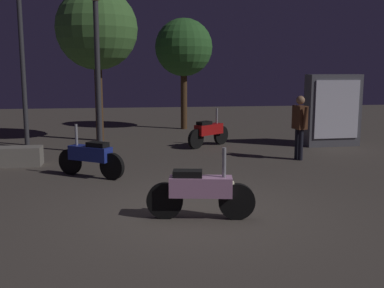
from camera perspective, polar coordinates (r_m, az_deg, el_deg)
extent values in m
plane|color=#4C443D|center=(7.46, 0.32, -8.47)|extent=(40.00, 40.00, 0.00)
cylinder|color=black|center=(7.12, -3.38, -7.01)|extent=(0.57, 0.19, 0.56)
cylinder|color=black|center=(7.10, 5.56, -7.08)|extent=(0.57, 0.19, 0.56)
cube|color=#C68CB7|center=(7.03, 1.09, -5.27)|extent=(0.99, 0.46, 0.30)
cube|color=black|center=(6.99, -0.55, -3.67)|extent=(0.47, 0.31, 0.10)
cylinder|color=gray|center=(6.94, 3.99, -2.29)|extent=(0.07, 0.07, 0.45)
sphere|color=#F2EABF|center=(7.02, 4.78, -4.89)|extent=(0.12, 0.12, 0.12)
cylinder|color=black|center=(13.15, 0.49, 0.61)|extent=(0.50, 0.43, 0.56)
cylinder|color=black|center=(13.96, 3.60, 1.11)|extent=(0.50, 0.43, 0.56)
cube|color=#B71414|center=(13.52, 2.10, 1.83)|extent=(0.93, 0.82, 0.30)
cube|color=black|center=(13.35, 1.53, 2.60)|extent=(0.49, 0.46, 0.10)
cylinder|color=gray|center=(13.74, 3.08, 3.52)|extent=(0.08, 0.08, 0.45)
sphere|color=#F2EABF|center=(13.85, 3.34, 2.21)|extent=(0.12, 0.12, 0.12)
cylinder|color=black|center=(9.66, -9.86, -2.74)|extent=(0.52, 0.39, 0.56)
cylinder|color=black|center=(10.34, -14.82, -2.13)|extent=(0.52, 0.39, 0.56)
cube|color=navy|center=(9.95, -12.47, -1.13)|extent=(0.96, 0.78, 0.30)
cube|color=black|center=(9.79, -11.59, -0.08)|extent=(0.50, 0.44, 0.10)
cylinder|color=gray|center=(10.11, -14.10, 1.13)|extent=(0.08, 0.08, 0.45)
sphere|color=#F2EABF|center=(10.22, -14.46, -0.64)|extent=(0.12, 0.12, 0.12)
cylinder|color=black|center=(11.82, 13.27, -0.10)|extent=(0.12, 0.12, 0.78)
cylinder|color=black|center=(11.96, 12.85, 0.02)|extent=(0.12, 0.12, 0.78)
cube|color=#59331E|center=(11.80, 13.18, 3.22)|extent=(0.31, 0.40, 0.58)
sphere|color=#9E7251|center=(11.76, 13.26, 5.29)|extent=(0.22, 0.22, 0.22)
cylinder|color=#59331E|center=(11.60, 13.84, 3.23)|extent=(0.13, 0.19, 0.53)
cylinder|color=#59331E|center=(12.00, 12.56, 3.48)|extent=(0.13, 0.19, 0.53)
cylinder|color=#38383D|center=(14.53, -20.15, 8.41)|extent=(0.14, 0.14, 4.37)
cylinder|color=#38383D|center=(12.57, -11.54, 7.93)|extent=(0.14, 0.14, 4.02)
cylinder|color=#4C331E|center=(14.86, -11.42, 5.39)|extent=(0.24, 0.24, 2.60)
sphere|color=#477A38|center=(14.87, -11.70, 13.78)|extent=(2.51, 2.51, 2.51)
cylinder|color=#4C331E|center=(17.41, -1.01, 5.63)|extent=(0.24, 0.24, 2.29)
sphere|color=#336B2D|center=(17.39, -1.02, 11.86)|extent=(2.12, 2.12, 2.12)
cube|color=#595960|center=(14.23, 16.96, 4.00)|extent=(1.62, 0.57, 2.10)
cube|color=white|center=(13.98, 17.47, 4.09)|extent=(1.34, 0.10, 1.68)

